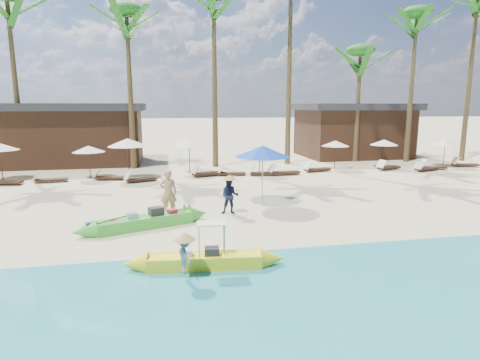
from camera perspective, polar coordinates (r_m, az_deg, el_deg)
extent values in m
plane|color=beige|center=(13.99, -4.42, -6.82)|extent=(240.00, 240.00, 0.00)
cube|color=tan|center=(9.38, -0.62, -15.83)|extent=(240.00, 4.50, 0.01)
cube|color=green|center=(14.30, -13.39, -5.86)|extent=(3.36, 1.78, 0.40)
cube|color=white|center=(14.30, -13.40, -5.78)|extent=(2.86, 1.44, 0.18)
cube|color=#262628|center=(14.35, -11.85, -4.53)|extent=(0.57, 0.51, 0.37)
cube|color=silver|center=(14.17, -15.12, -5.02)|extent=(0.45, 0.42, 0.29)
cube|color=red|center=(14.51, -9.62, -4.56)|extent=(0.38, 0.35, 0.23)
cylinder|color=red|center=(14.04, -17.57, -5.71)|extent=(0.23, 0.23, 0.09)
cylinder|color=#262628|center=(13.89, -18.52, -5.97)|extent=(0.21, 0.21, 0.08)
sphere|color=tan|center=(13.87, -19.85, -5.85)|extent=(0.19, 0.19, 0.19)
cylinder|color=yellow|center=(14.83, -7.92, -4.26)|extent=(0.15, 0.15, 0.19)
cylinder|color=yellow|center=(14.91, -7.18, -4.16)|extent=(0.15, 0.15, 0.19)
cube|color=yellow|center=(10.68, -5.03, -11.46)|extent=(2.99, 0.88, 0.35)
cube|color=white|center=(10.67, -5.03, -11.37)|extent=(2.57, 0.68, 0.16)
cube|color=#262628|center=(10.60, -4.03, -10.25)|extent=(0.40, 0.33, 0.28)
cube|color=silver|center=(10.61, -7.60, -10.41)|extent=(0.32, 0.29, 0.24)
cube|color=#F3E9CD|center=(10.34, -4.09, -6.13)|extent=(0.79, 0.58, 0.03)
imported|color=tan|center=(15.55, -10.15, -1.78)|extent=(0.73, 0.56, 1.78)
imported|color=#161D3D|center=(15.54, -1.44, -2.28)|extent=(0.81, 0.70, 1.44)
imported|color=gray|center=(9.86, -7.84, -10.57)|extent=(0.50, 0.66, 0.91)
cylinder|color=#99999E|center=(16.96, 3.20, 0.55)|extent=(0.05, 0.05, 2.45)
cone|color=#133CB6|center=(16.81, 3.24, 4.11)|extent=(2.35, 2.35, 0.48)
cylinder|color=#351E15|center=(26.26, -30.85, 2.19)|extent=(0.05, 0.05, 2.04)
cube|color=#351E15|center=(24.71, -30.48, -0.26)|extent=(1.83, 0.88, 0.12)
cylinder|color=#351E15|center=(24.67, -20.63, 2.33)|extent=(0.05, 0.05, 1.84)
cone|color=#F3E9CD|center=(24.58, -20.75, 4.15)|extent=(1.84, 1.84, 0.37)
cube|color=#351E15|center=(24.35, -25.24, 0.04)|extent=(1.69, 0.72, 0.12)
cube|color=#F3E9CD|center=(24.41, -26.98, 0.61)|extent=(0.43, 0.57, 0.48)
cube|color=#351E15|center=(23.86, -18.06, 0.31)|extent=(1.60, 0.72, 0.11)
cube|color=#F3E9CD|center=(24.00, -19.66, 0.94)|extent=(0.42, 0.55, 0.45)
cylinder|color=#351E15|center=(23.68, -15.59, 2.82)|extent=(0.06, 0.06, 2.27)
cone|color=#F3E9CD|center=(23.58, -15.71, 5.17)|extent=(2.27, 2.27, 0.45)
cube|color=#351E15|center=(22.81, -13.83, 0.11)|extent=(1.75, 1.07, 0.12)
cube|color=#F3E9CD|center=(22.57, -15.65, 0.67)|extent=(0.53, 0.63, 0.49)
cylinder|color=#351E15|center=(25.13, -7.20, 3.31)|extent=(0.05, 0.05, 2.05)
cone|color=#F3E9CD|center=(25.04, -7.25, 5.31)|extent=(2.05, 2.05, 0.41)
cube|color=#351E15|center=(24.00, -4.55, 0.94)|extent=(1.98, 1.12, 0.13)
cube|color=#F3E9CD|center=(23.63, -6.41, 1.57)|extent=(0.58, 0.70, 0.55)
cube|color=#351E15|center=(24.15, -1.07, 0.96)|extent=(1.59, 0.66, 0.11)
cube|color=#F3E9CD|center=(24.06, -2.69, 1.57)|extent=(0.40, 0.53, 0.45)
cylinder|color=#351E15|center=(24.47, 2.76, 2.95)|extent=(0.05, 0.05, 1.86)
cone|color=#F3E9CD|center=(24.37, 2.78, 4.81)|extent=(1.86, 1.86, 0.37)
cube|color=#351E15|center=(24.20, 3.34, 0.97)|extent=(1.62, 0.68, 0.11)
cube|color=#F3E9CD|center=(24.07, 1.71, 1.60)|extent=(0.41, 0.55, 0.46)
cube|color=#351E15|center=(24.46, 6.34, 1.07)|extent=(1.84, 0.71, 0.13)
cube|color=#F3E9CD|center=(24.13, 4.60, 1.74)|extent=(0.44, 0.61, 0.53)
cylinder|color=#351E15|center=(27.29, 13.34, 3.44)|extent=(0.05, 0.05, 1.83)
cone|color=#F3E9CD|center=(27.21, 13.41, 5.08)|extent=(1.83, 1.83, 0.37)
cube|color=#351E15|center=(26.05, 10.97, 1.50)|extent=(1.76, 0.87, 0.12)
cube|color=#F3E9CD|center=(25.60, 9.60, 2.06)|extent=(0.48, 0.61, 0.49)
cylinder|color=#351E15|center=(28.75, 19.71, 3.48)|extent=(0.05, 0.05, 1.85)
cone|color=#F3E9CD|center=(28.67, 19.81, 5.06)|extent=(1.85, 1.85, 0.37)
cube|color=#351E15|center=(28.11, 20.42, 1.69)|extent=(1.78, 1.08, 0.12)
cube|color=#F3E9CD|center=(27.50, 19.48, 2.19)|extent=(0.54, 0.64, 0.50)
cube|color=#351E15|center=(28.44, 24.96, 1.44)|extent=(1.70, 0.96, 0.11)
cube|color=#F3E9CD|center=(27.84, 24.11, 1.93)|extent=(0.50, 0.60, 0.47)
cylinder|color=#351E15|center=(31.05, 27.04, 3.37)|extent=(0.04, 0.04, 1.80)
cone|color=#F3E9CD|center=(30.97, 27.16, 4.79)|extent=(1.80, 1.80, 0.36)
cube|color=#351E15|center=(29.33, 25.83, 1.63)|extent=(1.70, 0.69, 0.12)
cube|color=#F3E9CD|center=(28.91, 24.64, 2.20)|extent=(0.42, 0.57, 0.48)
cube|color=#351E15|center=(31.64, 29.40, 1.91)|extent=(1.78, 0.85, 0.12)
cube|color=#F3E9CD|center=(31.23, 28.26, 2.48)|extent=(0.47, 0.61, 0.50)
cone|color=brown|center=(29.73, -29.31, 11.72)|extent=(0.40, 0.40, 10.89)
cone|color=brown|center=(27.61, -15.34, 12.01)|extent=(0.40, 0.40, 10.08)
ellipsoid|color=#1C6118|center=(28.22, -15.88, 22.28)|extent=(2.08, 2.08, 0.88)
cone|color=brown|center=(27.56, -3.62, 13.59)|extent=(0.40, 0.40, 11.26)
cone|color=brown|center=(29.17, 7.01, 15.24)|extent=(0.40, 0.40, 13.16)
cone|color=brown|center=(31.28, 16.39, 9.92)|extent=(0.40, 0.40, 8.07)
ellipsoid|color=#1C6118|center=(31.52, 16.79, 17.26)|extent=(2.08, 2.08, 0.88)
cone|color=brown|center=(32.48, 23.18, 11.77)|extent=(0.40, 0.40, 10.64)
ellipsoid|color=#1C6118|center=(33.10, 23.89, 20.99)|extent=(2.08, 2.08, 0.88)
cone|color=brown|center=(34.96, 29.86, 12.43)|extent=(0.40, 0.40, 12.26)
cube|color=#351E15|center=(31.51, -23.14, 5.60)|extent=(10.00, 6.00, 3.80)
cube|color=#2D2D33|center=(31.43, -23.43, 9.50)|extent=(10.80, 6.60, 0.50)
cube|color=#351E15|center=(34.54, 15.64, 6.42)|extent=(8.00, 6.00, 3.80)
cube|color=#2D2D33|center=(34.46, 15.82, 9.99)|extent=(8.80, 6.60, 0.50)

